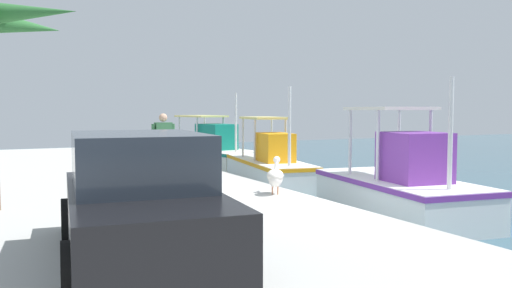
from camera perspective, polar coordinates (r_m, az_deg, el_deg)
The scene contains 10 objects.
quay_pier at distance 9.32m, azimuth -19.56°, elevation -10.48°, with size 36.00×10.00×0.80m, color #B2B2AD.
fishing_boat_nearest at distance 24.06m, azimuth -5.25°, elevation -0.97°, with size 6.74×3.06×3.39m.
fishing_boat_second at distance 18.42m, azimuth 1.42°, elevation -2.48°, with size 5.94×2.61×3.41m.
fishing_boat_third at distance 13.23m, azimuth 15.65°, elevation -4.76°, with size 5.28×2.86×3.36m.
pelican at distance 11.43m, azimuth 2.15°, elevation -3.58°, with size 0.90×0.72×0.82m.
fisherman_standing at distance 13.98m, azimuth -10.18°, elevation 0.13°, with size 0.25×0.64×1.77m.
parked_car at distance 6.70m, azimuth -12.70°, elevation -6.15°, with size 4.25×2.20×1.57m.
mooring_bollard_nearest at distance 23.15m, azimuth -12.44°, elevation -0.43°, with size 0.22×0.22×0.41m, color #333338.
mooring_bollard_second at distance 18.29m, azimuth -8.57°, elevation -1.39°, with size 0.25×0.25×0.46m, color #333338.
mooring_bollard_third at distance 16.39m, azimuth -6.39°, elevation -2.12°, with size 0.26×0.26×0.37m, color #333338.
Camera 1 is at (8.98, -6.05, 2.66)m, focal length 36.25 mm.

